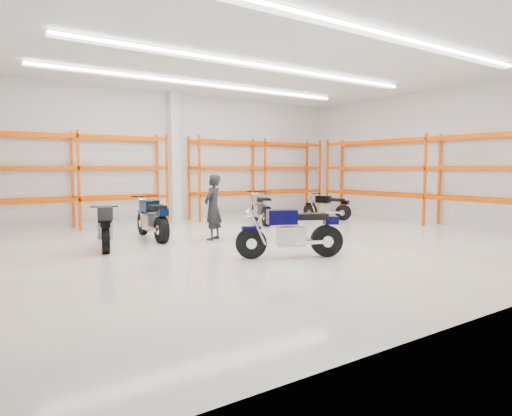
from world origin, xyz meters
TOP-DOWN VIEW (x-y plane):
  - ground at (0.00, 0.00)m, footprint 14.00×14.00m
  - room_shell at (0.00, 0.03)m, footprint 14.02×12.02m
  - motorcycle_main at (-0.75, -1.69)m, footprint 2.11×1.17m
  - motorcycle_back_a at (-3.72, 1.51)m, footprint 0.87×2.00m
  - motorcycle_back_b at (-2.24, 2.34)m, footprint 0.76×2.29m
  - motorcycle_back_c at (2.02, 3.40)m, footprint 1.04×2.11m
  - motorcycle_back_d at (4.86, 3.13)m, footprint 0.82×1.86m
  - standing_man at (-0.97, 1.37)m, footprint 0.75×0.68m
  - structural_column at (0.00, 5.82)m, footprint 0.32×0.32m
  - pallet_racking_back_left at (-3.40, 5.48)m, footprint 5.67×0.87m
  - pallet_racking_back_right at (3.40, 5.48)m, footprint 5.67×0.87m
  - pallet_racking_side at (6.48, 0.00)m, footprint 0.87×9.07m

SIDE VIEW (x-z plane):
  - ground at x=0.00m, z-range 0.00..0.00m
  - motorcycle_back_d at x=4.86m, z-range -0.03..0.91m
  - motorcycle_back_a at x=-3.72m, z-range -0.02..1.02m
  - motorcycle_back_c at x=2.02m, z-range -0.03..1.05m
  - motorcycle_main at x=-0.75m, z-range -0.04..1.08m
  - motorcycle_back_b at x=-2.24m, z-range -0.04..1.09m
  - standing_man at x=-0.97m, z-range 0.00..1.71m
  - pallet_racking_back_left at x=-3.40m, z-range 0.29..3.29m
  - pallet_racking_back_right at x=3.40m, z-range 0.29..3.29m
  - pallet_racking_side at x=6.48m, z-range 0.31..3.31m
  - structural_column at x=0.00m, z-range 0.00..4.50m
  - room_shell at x=0.00m, z-range 1.03..5.54m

